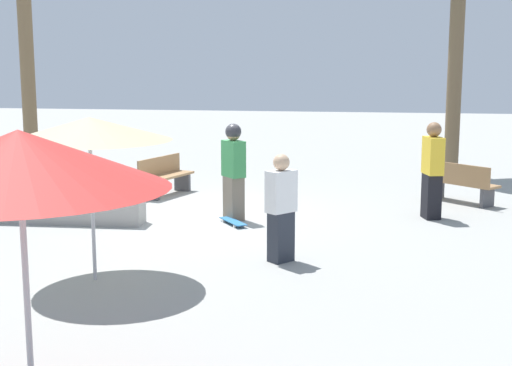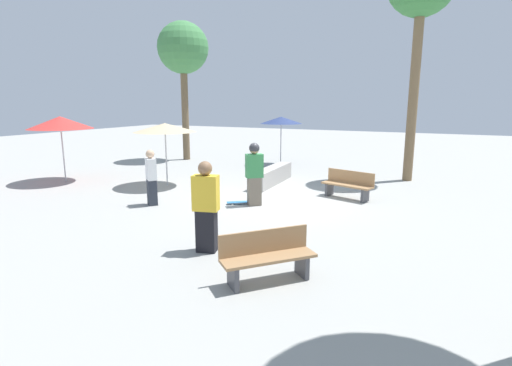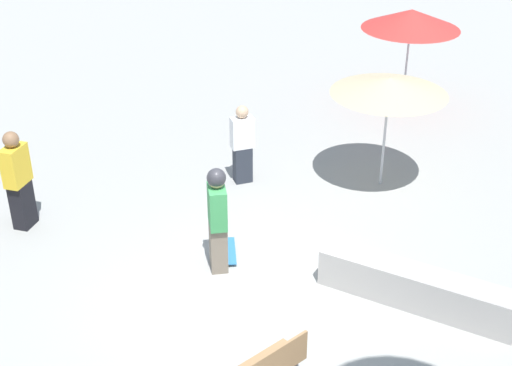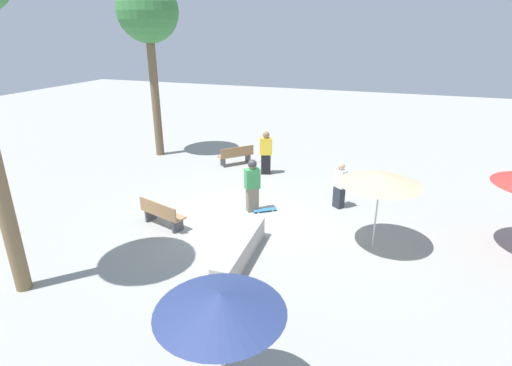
{
  "view_description": "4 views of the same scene",
  "coord_description": "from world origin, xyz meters",
  "px_view_note": "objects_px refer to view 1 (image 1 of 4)",
  "views": [
    {
      "loc": [
        3.31,
        -13.23,
        2.91
      ],
      "look_at": [
        1.17,
        -0.78,
        0.78
      ],
      "focal_mm": 50.0,
      "sensor_mm": 36.0,
      "label": 1
    },
    {
      "loc": [
        10.73,
        4.56,
        2.96
      ],
      "look_at": [
        1.27,
        -0.05,
        0.79
      ],
      "focal_mm": 28.0,
      "sensor_mm": 36.0,
      "label": 2
    },
    {
      "loc": [
        -4.82,
        7.35,
        6.79
      ],
      "look_at": [
        0.31,
        -0.94,
        1.42
      ],
      "focal_mm": 50.0,
      "sensor_mm": 36.0,
      "label": 3
    },
    {
      "loc": [
        -10.8,
        -4.63,
        5.73
      ],
      "look_at": [
        0.23,
        -0.68,
        1.2
      ],
      "focal_mm": 28.0,
      "sensor_mm": 36.0,
      "label": 4
    }
  ],
  "objects_px": {
    "skateboard": "(233,221)",
    "bench_near": "(460,183)",
    "shade_umbrella_red": "(19,160)",
    "concrete_ledge": "(64,206)",
    "bench_far": "(165,176)",
    "shade_umbrella_tan": "(89,129)",
    "bystander_watching": "(281,208)",
    "bystander_far": "(432,171)",
    "skater_main": "(234,168)"
  },
  "relations": [
    {
      "from": "shade_umbrella_tan",
      "to": "shade_umbrella_red",
      "type": "relative_size",
      "value": 0.91
    },
    {
      "from": "bench_far",
      "to": "bystander_far",
      "type": "distance_m",
      "value": 5.89
    },
    {
      "from": "concrete_ledge",
      "to": "bench_far",
      "type": "distance_m",
      "value": 3.17
    },
    {
      "from": "shade_umbrella_red",
      "to": "bystander_far",
      "type": "bearing_deg",
      "value": 66.94
    },
    {
      "from": "concrete_ledge",
      "to": "bench_near",
      "type": "xyz_separation_m",
      "value": [
        7.39,
        3.16,
        0.12
      ]
    },
    {
      "from": "shade_umbrella_tan",
      "to": "bystander_far",
      "type": "height_order",
      "value": "shade_umbrella_tan"
    },
    {
      "from": "skateboard",
      "to": "bench_far",
      "type": "relative_size",
      "value": 0.46
    },
    {
      "from": "shade_umbrella_tan",
      "to": "skateboard",
      "type": "bearing_deg",
      "value": 71.85
    },
    {
      "from": "skateboard",
      "to": "bench_near",
      "type": "height_order",
      "value": "bench_near"
    },
    {
      "from": "bench_near",
      "to": "bystander_watching",
      "type": "height_order",
      "value": "bystander_watching"
    },
    {
      "from": "bystander_watching",
      "to": "shade_umbrella_red",
      "type": "bearing_deg",
      "value": 25.33
    },
    {
      "from": "bystander_watching",
      "to": "bystander_far",
      "type": "height_order",
      "value": "bystander_far"
    },
    {
      "from": "skateboard",
      "to": "shade_umbrella_tan",
      "type": "distance_m",
      "value": 4.28
    },
    {
      "from": "concrete_ledge",
      "to": "bystander_watching",
      "type": "distance_m",
      "value": 4.72
    },
    {
      "from": "bystander_watching",
      "to": "shade_umbrella_tan",
      "type": "bearing_deg",
      "value": -21.54
    },
    {
      "from": "concrete_ledge",
      "to": "bench_near",
      "type": "relative_size",
      "value": 2.02
    },
    {
      "from": "skateboard",
      "to": "skater_main",
      "type": "bearing_deg",
      "value": 153.53
    },
    {
      "from": "skater_main",
      "to": "bench_near",
      "type": "distance_m",
      "value": 5.0
    },
    {
      "from": "shade_umbrella_red",
      "to": "bystander_far",
      "type": "xyz_separation_m",
      "value": [
        3.68,
        8.65,
        -1.28
      ]
    },
    {
      "from": "shade_umbrella_red",
      "to": "shade_umbrella_tan",
      "type": "bearing_deg",
      "value": 105.54
    },
    {
      "from": "bystander_watching",
      "to": "bench_far",
      "type": "bearing_deg",
      "value": -107.13
    },
    {
      "from": "skater_main",
      "to": "bench_far",
      "type": "distance_m",
      "value": 3.06
    },
    {
      "from": "bench_near",
      "to": "bench_far",
      "type": "distance_m",
      "value": 6.38
    },
    {
      "from": "bench_near",
      "to": "concrete_ledge",
      "type": "bearing_deg",
      "value": -114.77
    },
    {
      "from": "skateboard",
      "to": "bench_near",
      "type": "xyz_separation_m",
      "value": [
        4.29,
        2.8,
        0.37
      ]
    },
    {
      "from": "skater_main",
      "to": "shade_umbrella_red",
      "type": "distance_m",
      "value": 8.0
    },
    {
      "from": "skater_main",
      "to": "bench_far",
      "type": "height_order",
      "value": "skater_main"
    },
    {
      "from": "skateboard",
      "to": "bench_far",
      "type": "xyz_separation_m",
      "value": [
        -2.09,
        2.64,
        0.37
      ]
    },
    {
      "from": "bench_near",
      "to": "bystander_watching",
      "type": "relative_size",
      "value": 0.92
    },
    {
      "from": "skateboard",
      "to": "bystander_watching",
      "type": "bearing_deg",
      "value": -8.49
    },
    {
      "from": "bench_near",
      "to": "shade_umbrella_red",
      "type": "relative_size",
      "value": 0.61
    },
    {
      "from": "bench_near",
      "to": "bench_far",
      "type": "relative_size",
      "value": 0.89
    },
    {
      "from": "skater_main",
      "to": "concrete_ledge",
      "type": "xyz_separation_m",
      "value": [
        -3.03,
        -0.78,
        -0.67
      ]
    },
    {
      "from": "skateboard",
      "to": "bench_far",
      "type": "bearing_deg",
      "value": -177.85
    },
    {
      "from": "skater_main",
      "to": "bench_far",
      "type": "xyz_separation_m",
      "value": [
        -2.02,
        2.23,
        -0.55
      ]
    },
    {
      "from": "shade_umbrella_red",
      "to": "skater_main",
      "type": "bearing_deg",
      "value": 89.83
    },
    {
      "from": "concrete_ledge",
      "to": "bystander_watching",
      "type": "height_order",
      "value": "bystander_watching"
    },
    {
      "from": "shade_umbrella_tan",
      "to": "concrete_ledge",
      "type": "bearing_deg",
      "value": 120.76
    },
    {
      "from": "skateboard",
      "to": "bystander_far",
      "type": "height_order",
      "value": "bystander_far"
    },
    {
      "from": "shade_umbrella_tan",
      "to": "bystander_watching",
      "type": "distance_m",
      "value": 2.99
    },
    {
      "from": "skateboard",
      "to": "concrete_ledge",
      "type": "distance_m",
      "value": 3.13
    },
    {
      "from": "bench_near",
      "to": "bench_far",
      "type": "height_order",
      "value": "same"
    },
    {
      "from": "shade_umbrella_tan",
      "to": "shade_umbrella_red",
      "type": "height_order",
      "value": "shade_umbrella_red"
    },
    {
      "from": "shade_umbrella_red",
      "to": "bystander_far",
      "type": "distance_m",
      "value": 9.49
    },
    {
      "from": "bench_far",
      "to": "shade_umbrella_tan",
      "type": "height_order",
      "value": "shade_umbrella_tan"
    },
    {
      "from": "skateboard",
      "to": "bench_near",
      "type": "bearing_deg",
      "value": 86.96
    },
    {
      "from": "bystander_watching",
      "to": "bench_near",
      "type": "bearing_deg",
      "value": -172.35
    },
    {
      "from": "skater_main",
      "to": "skateboard",
      "type": "distance_m",
      "value": 1.01
    },
    {
      "from": "concrete_ledge",
      "to": "skateboard",
      "type": "bearing_deg",
      "value": 6.62
    },
    {
      "from": "bench_near",
      "to": "shade_umbrella_tan",
      "type": "distance_m",
      "value": 8.57
    }
  ]
}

